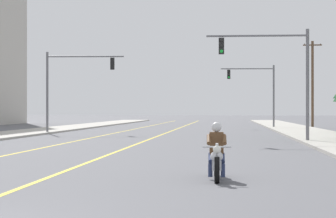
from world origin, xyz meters
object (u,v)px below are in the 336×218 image
(motorcycle_with_rider, at_px, (217,156))
(traffic_signal_mid_right, at_px, (258,86))
(utility_pole_right_far, at_px, (312,83))
(traffic_signal_near_right, at_px, (277,67))
(traffic_signal_near_left, at_px, (70,79))

(motorcycle_with_rider, relative_size, traffic_signal_mid_right, 0.35)
(utility_pole_right_far, bearing_deg, traffic_signal_near_right, -101.40)
(motorcycle_with_rider, bearing_deg, traffic_signal_near_left, 111.10)
(traffic_signal_near_left, relative_size, traffic_signal_mid_right, 1.00)
(motorcycle_with_rider, bearing_deg, traffic_signal_mid_right, 85.76)
(traffic_signal_near_right, height_order, utility_pole_right_far, utility_pole_right_far)
(traffic_signal_near_right, xyz_separation_m, utility_pole_right_far, (5.86, 29.07, 0.42))
(motorcycle_with_rider, height_order, utility_pole_right_far, utility_pole_right_far)
(traffic_signal_near_right, bearing_deg, motorcycle_with_rider, -99.41)
(traffic_signal_near_left, bearing_deg, traffic_signal_near_right, -38.87)
(traffic_signal_near_right, distance_m, traffic_signal_mid_right, 26.95)
(traffic_signal_near_right, bearing_deg, traffic_signal_near_left, 141.13)
(motorcycle_with_rider, height_order, traffic_signal_near_right, traffic_signal_near_right)
(traffic_signal_near_right, relative_size, traffic_signal_mid_right, 1.00)
(traffic_signal_mid_right, xyz_separation_m, utility_pole_right_far, (5.54, 2.13, 0.43))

